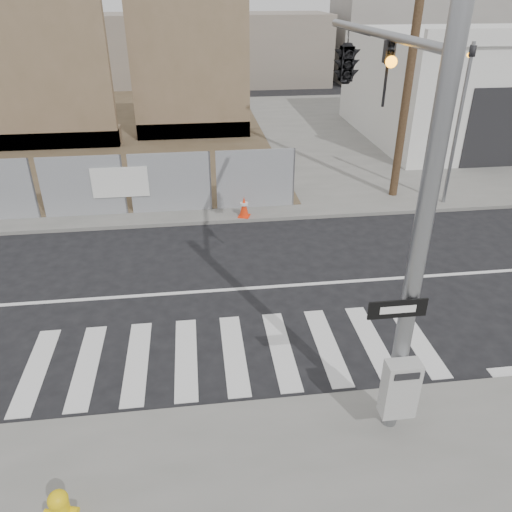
{
  "coord_description": "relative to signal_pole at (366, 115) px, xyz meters",
  "views": [
    {
      "loc": [
        -0.58,
        -10.71,
        6.8
      ],
      "look_at": [
        0.68,
        -0.86,
        1.4
      ],
      "focal_mm": 35.0,
      "sensor_mm": 36.0,
      "label": 1
    }
  ],
  "objects": [
    {
      "name": "ground",
      "position": [
        -2.49,
        2.05,
        -4.78
      ],
      "size": [
        100.0,
        100.0,
        0.0
      ],
      "primitive_type": "plane",
      "color": "black",
      "rests_on": "ground"
    },
    {
      "name": "sidewalk_far",
      "position": [
        -2.49,
        16.05,
        -4.72
      ],
      "size": [
        50.0,
        20.0,
        0.12
      ],
      "primitive_type": "cube",
      "color": "slate",
      "rests_on": "ground"
    },
    {
      "name": "signal_pole",
      "position": [
        0.0,
        0.0,
        0.0
      ],
      "size": [
        0.96,
        5.87,
        7.0
      ],
      "color": "gray",
      "rests_on": "sidewalk_near"
    },
    {
      "name": "far_signal_pole",
      "position": [
        5.51,
        6.65,
        -1.3
      ],
      "size": [
        0.16,
        0.2,
        5.6
      ],
      "color": "gray",
      "rests_on": "sidewalk_far"
    },
    {
      "name": "concrete_wall_left",
      "position": [
        -9.49,
        15.13,
        -1.4
      ],
      "size": [
        6.0,
        1.3,
        8.0
      ],
      "color": "brown",
      "rests_on": "sidewalk_far"
    },
    {
      "name": "concrete_wall_right",
      "position": [
        -2.99,
        16.13,
        -1.4
      ],
      "size": [
        5.5,
        1.3,
        8.0
      ],
      "color": "brown",
      "rests_on": "sidewalk_far"
    },
    {
      "name": "auto_shop",
      "position": [
        11.5,
        15.01,
        -2.25
      ],
      "size": [
        12.0,
        10.2,
        5.95
      ],
      "color": "silver",
      "rests_on": "sidewalk_far"
    },
    {
      "name": "utility_pole_right",
      "position": [
        4.01,
        7.55,
        0.42
      ],
      "size": [
        1.6,
        0.28,
        10.0
      ],
      "color": "#503A25",
      "rests_on": "sidewalk_far"
    },
    {
      "name": "fire_hydrant",
      "position": [
        -5.17,
        -4.05,
        -4.29
      ],
      "size": [
        0.48,
        0.48,
        0.75
      ],
      "rotation": [
        0.0,
        0.0,
        -0.25
      ],
      "color": "yellow",
      "rests_on": "sidewalk_near"
    },
    {
      "name": "traffic_cone_c",
      "position": [
        -9.35,
        7.49,
        -4.35
      ],
      "size": [
        0.34,
        0.34,
        0.63
      ],
      "rotation": [
        0.0,
        0.0,
        -0.05
      ],
      "color": "#DE510B",
      "rests_on": "sidewalk_far"
    },
    {
      "name": "traffic_cone_d",
      "position": [
        -1.56,
        6.28,
        -4.32
      ],
      "size": [
        0.46,
        0.46,
        0.69
      ],
      "rotation": [
        0.0,
        0.0,
        -0.35
      ],
      "color": "#FF320D",
      "rests_on": "sidewalk_far"
    }
  ]
}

